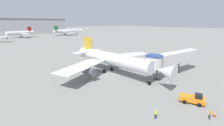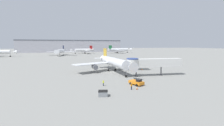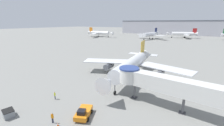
% 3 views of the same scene
% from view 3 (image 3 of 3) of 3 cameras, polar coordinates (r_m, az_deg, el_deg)
% --- Properties ---
extents(ground_plane, '(800.00, 800.00, 0.00)m').
position_cam_3_polar(ground_plane, '(44.11, 4.45, -5.11)').
color(ground_plane, gray).
extents(main_airplane, '(32.64, 30.83, 9.29)m').
position_cam_3_polar(main_airplane, '(42.11, 7.63, -0.56)').
color(main_airplane, silver).
rests_on(main_airplane, ground_plane).
extents(jet_bridge, '(20.14, 4.98, 6.35)m').
position_cam_3_polar(jet_bridge, '(28.93, 18.00, -7.12)').
color(jet_bridge, silver).
rests_on(jet_bridge, ground_plane).
extents(pushback_tug_orange, '(3.50, 4.56, 1.78)m').
position_cam_3_polar(pushback_tug_orange, '(26.65, -10.84, -18.11)').
color(pushback_tug_orange, orange).
rests_on(pushback_tug_orange, ground_plane).
extents(service_container_gray, '(2.36, 2.03, 1.20)m').
position_cam_3_polar(service_container_gray, '(31.54, -34.72, -15.50)').
color(service_container_gray, gray).
rests_on(service_container_gray, ground_plane).
extents(traffic_cone_apron_front, '(0.47, 0.47, 0.78)m').
position_cam_3_polar(traffic_cone_apron_front, '(25.76, -19.94, -21.21)').
color(traffic_cone_apron_front, black).
rests_on(traffic_cone_apron_front, ground_plane).
extents(traffic_cone_near_nose, '(0.39, 0.39, 0.64)m').
position_cam_3_polar(traffic_cone_near_nose, '(28.52, -10.26, -16.75)').
color(traffic_cone_near_nose, black).
rests_on(traffic_cone_near_nose, ground_plane).
extents(traffic_cone_starboard_wing, '(0.44, 0.44, 0.73)m').
position_cam_3_polar(traffic_cone_starboard_wing, '(40.64, 24.88, -7.85)').
color(traffic_cone_starboard_wing, black).
rests_on(traffic_cone_starboard_wing, ground_plane).
extents(ground_crew_marshaller, '(0.32, 0.36, 1.62)m').
position_cam_3_polar(ground_crew_marshaller, '(33.40, -20.94, -11.32)').
color(ground_crew_marshaller, '#1E2338').
rests_on(ground_crew_marshaller, ground_plane).
extents(ground_crew_wing_walker, '(0.38, 0.29, 1.77)m').
position_cam_3_polar(ground_crew_wing_walker, '(26.47, -21.77, -18.62)').
color(ground_crew_wing_walker, '#1E2338').
rests_on(ground_crew_wing_walker, ground_plane).
extents(background_jet_red_tail, '(28.50, 26.14, 9.70)m').
position_cam_3_polar(background_jet_red_tail, '(168.36, 25.47, 10.03)').
color(background_jet_red_tail, white).
rests_on(background_jet_red_tail, ground_plane).
extents(background_jet_orange_tail, '(30.13, 31.08, 10.02)m').
position_cam_3_polar(background_jet_orange_tail, '(165.36, -4.84, 11.40)').
color(background_jet_orange_tail, white).
rests_on(background_jet_orange_tail, ground_plane).
extents(background_jet_navy_tail, '(28.89, 30.90, 10.21)m').
position_cam_3_polar(background_jet_navy_tail, '(145.95, 14.37, 10.52)').
color(background_jet_navy_tail, silver).
rests_on(background_jet_navy_tail, ground_plane).
extents(terminal_building, '(146.53, 19.22, 17.72)m').
position_cam_3_polar(terminal_building, '(214.39, 23.38, 12.30)').
color(terminal_building, '#A8A8B2').
rests_on(terminal_building, ground_plane).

